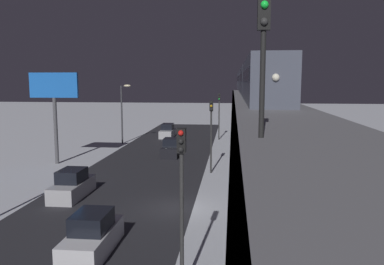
# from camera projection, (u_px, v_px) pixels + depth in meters

# --- Properties ---
(ground_plane) EXTENTS (240.00, 240.00, 0.00)m
(ground_plane) POSITION_uv_depth(u_px,v_px,m) (174.00, 208.00, 24.93)
(ground_plane) COLOR silver
(avenue_asphalt) EXTENTS (11.00, 96.56, 0.01)m
(avenue_asphalt) POSITION_uv_depth(u_px,v_px,m) (109.00, 206.00, 25.37)
(avenue_asphalt) COLOR #28282D
(avenue_asphalt) RESTS_ON ground_plane
(elevated_railway) EXTENTS (5.00, 96.56, 6.43)m
(elevated_railway) POSITION_uv_depth(u_px,v_px,m) (271.00, 123.00, 23.57)
(elevated_railway) COLOR slate
(elevated_railway) RESTS_ON ground_plane
(subway_train) EXTENTS (2.94, 74.07, 3.40)m
(subway_train) POSITION_uv_depth(u_px,v_px,m) (249.00, 80.00, 58.73)
(subway_train) COLOR #4C5160
(subway_train) RESTS_ON elevated_railway
(rail_signal) EXTENTS (0.36, 0.41, 4.00)m
(rail_signal) POSITION_uv_depth(u_px,v_px,m) (263.00, 44.00, 11.11)
(rail_signal) COLOR black
(rail_signal) RESTS_ON elevated_railway
(sedan_black) EXTENTS (1.91, 4.01, 1.97)m
(sedan_black) POSITION_uv_depth(u_px,v_px,m) (171.00, 149.00, 41.98)
(sedan_black) COLOR black
(sedan_black) RESTS_ON ground_plane
(sedan_white) EXTENTS (1.80, 4.48, 1.97)m
(sedan_white) POSITION_uv_depth(u_px,v_px,m) (92.00, 236.00, 18.39)
(sedan_white) COLOR silver
(sedan_white) RESTS_ON ground_plane
(sedan_silver) EXTENTS (1.80, 4.80, 1.97)m
(sedan_silver) POSITION_uv_depth(u_px,v_px,m) (168.00, 132.00, 56.40)
(sedan_silver) COLOR #B2B2B7
(sedan_silver) RESTS_ON ground_plane
(sedan_silver_2) EXTENTS (1.80, 4.54, 1.97)m
(sedan_silver_2) POSITION_uv_depth(u_px,v_px,m) (72.00, 186.00, 27.25)
(sedan_silver_2) COLOR #B2B2B7
(sedan_silver_2) RESTS_ON ground_plane
(traffic_light_near) EXTENTS (0.32, 0.44, 6.40)m
(traffic_light_near) POSITION_uv_depth(u_px,v_px,m) (182.00, 188.00, 14.31)
(traffic_light_near) COLOR #2D2D2D
(traffic_light_near) RESTS_ON ground_plane
(traffic_light_mid) EXTENTS (0.32, 0.44, 6.40)m
(traffic_light_mid) POSITION_uv_depth(u_px,v_px,m) (211.00, 126.00, 33.90)
(traffic_light_mid) COLOR #2D2D2D
(traffic_light_mid) RESTS_ON ground_plane
(traffic_light_far) EXTENTS (0.32, 0.44, 6.40)m
(traffic_light_far) POSITION_uv_depth(u_px,v_px,m) (219.00, 110.00, 53.48)
(traffic_light_far) COLOR #2D2D2D
(traffic_light_far) RESTS_ON ground_plane
(commercial_billboard) EXTENTS (4.80, 0.36, 8.90)m
(commercial_billboard) POSITION_uv_depth(u_px,v_px,m) (54.00, 94.00, 37.47)
(commercial_billboard) COLOR #4C4C51
(commercial_billboard) RESTS_ON ground_plane
(street_lamp_far) EXTENTS (1.35, 0.44, 7.65)m
(street_lamp_far) POSITION_uv_depth(u_px,v_px,m) (123.00, 107.00, 50.00)
(street_lamp_far) COLOR #38383D
(street_lamp_far) RESTS_ON ground_plane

